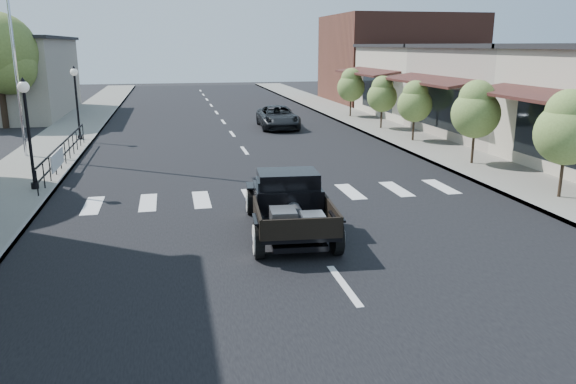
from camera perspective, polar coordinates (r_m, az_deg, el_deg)
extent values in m
plane|color=black|center=(14.03, 2.04, -4.61)|extent=(120.00, 120.00, 0.00)
cube|color=black|center=(28.41, -5.23, 5.27)|extent=(14.00, 80.00, 0.02)
cube|color=gray|center=(28.71, -22.38, 4.45)|extent=(3.00, 80.00, 0.15)
cube|color=gray|center=(30.55, 10.89, 5.85)|extent=(3.00, 80.00, 0.15)
cube|color=#A99C8E|center=(31.70, 23.56, 9.19)|extent=(10.00, 9.00, 4.50)
cube|color=beige|center=(39.39, 15.99, 10.68)|extent=(10.00, 9.00, 4.50)
cube|color=brown|center=(48.60, 11.08, 13.10)|extent=(11.00, 10.00, 7.00)
cylinder|color=silver|center=(25.61, -26.57, 16.76)|extent=(0.12, 0.12, 12.13)
imported|color=black|center=(32.34, -1.04, 7.59)|extent=(2.30, 4.63, 1.26)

